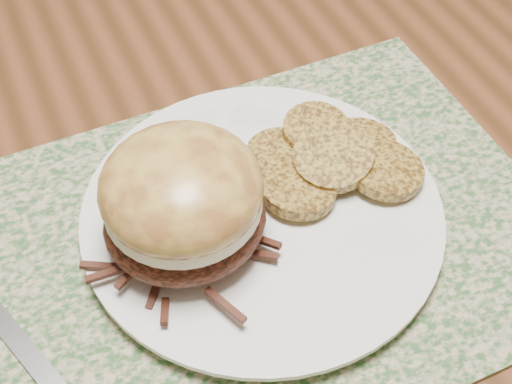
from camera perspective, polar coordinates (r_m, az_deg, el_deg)
placemat at (r=0.55m, az=0.33°, el=-3.78°), size 0.45×0.33×0.00m
dinner_plate at (r=0.55m, az=0.49°, el=-1.86°), size 0.26×0.26×0.02m
pork_sandwich at (r=0.49m, az=-5.88°, el=-0.73°), size 0.12×0.12×0.09m
roasted_potatoes at (r=0.57m, az=5.97°, el=2.75°), size 0.15×0.13×0.03m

